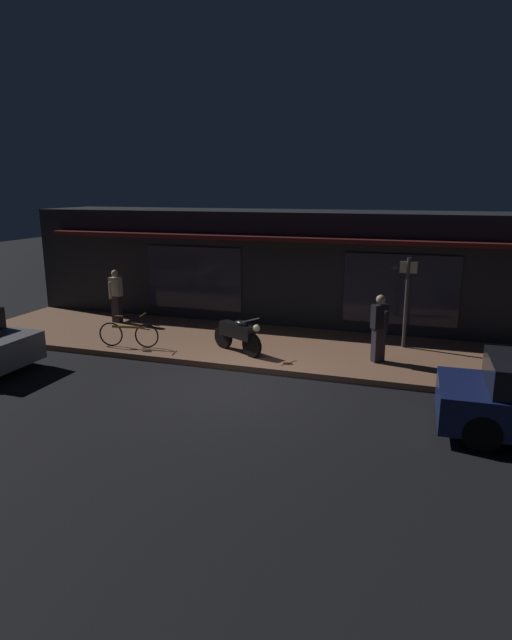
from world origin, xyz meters
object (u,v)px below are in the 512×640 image
object	(u,v)px
person_photographer	(116,295)
person_bystander	(379,327)
bicycle_parked	(129,334)
sign_post	(406,297)
motorcycle	(238,334)

from	to	relation	value
person_photographer	person_bystander	distance (m)	8.42
bicycle_parked	person_photographer	world-z (taller)	person_photographer
person_photographer	person_bystander	size ratio (longest dim) A/B	1.00
person_bystander	sign_post	size ratio (longest dim) A/B	0.70
motorcycle	sign_post	bearing A→B (deg)	24.67
bicycle_parked	motorcycle	bearing A→B (deg)	8.74
motorcycle	person_photographer	distance (m)	5.14
sign_post	motorcycle	bearing A→B (deg)	-155.33
bicycle_parked	sign_post	world-z (taller)	sign_post
motorcycle	sign_post	distance (m)	4.53
person_photographer	sign_post	world-z (taller)	sign_post
bicycle_parked	sign_post	distance (m)	7.43
motorcycle	bicycle_parked	world-z (taller)	motorcycle
person_photographer	sign_post	size ratio (longest dim) A/B	0.70
motorcycle	sign_post	xyz separation A→B (m)	(4.04, 1.86, 0.86)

